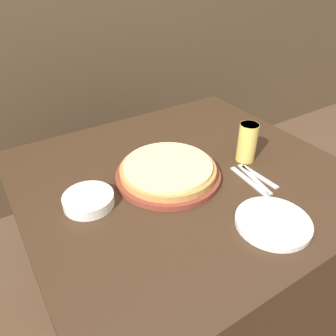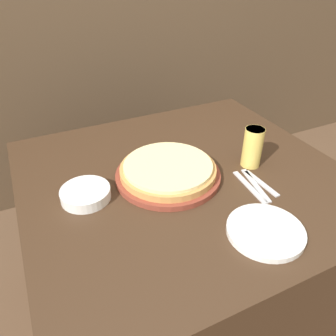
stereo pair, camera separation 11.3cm
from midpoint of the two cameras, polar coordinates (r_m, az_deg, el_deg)
ground_plane at (r=1.71m, az=4.26°, el=-22.00°), size 12.00×12.00×0.00m
dining_table at (r=1.42m, az=4.89°, el=-13.57°), size 1.13×1.05×0.74m
pizza_on_board at (r=1.14m, az=2.84°, el=-0.68°), size 0.37×0.37×0.06m
beer_glass at (r=1.23m, az=17.12°, el=3.64°), size 0.07×0.07×0.15m
dinner_plate at (r=0.99m, az=19.82°, el=-10.43°), size 0.22×0.22×0.02m
side_bowl at (r=1.07m, az=-11.25°, el=-4.55°), size 0.16×0.16×0.04m
fork at (r=1.15m, az=16.77°, el=-3.29°), size 0.03×0.19×0.00m
dinner_knife at (r=1.17m, az=17.71°, el=-2.95°), size 0.05×0.19×0.00m
spoon at (r=1.18m, az=18.62°, el=-2.62°), size 0.02×0.16×0.00m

